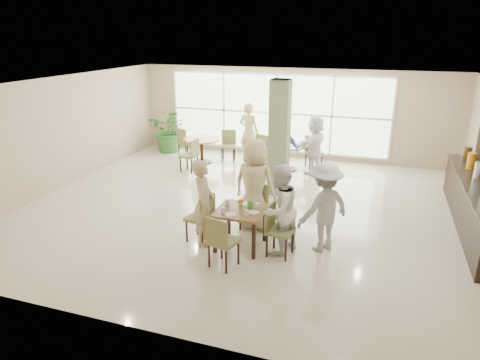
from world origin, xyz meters
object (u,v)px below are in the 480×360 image
(main_table, at_px, (241,215))
(teen_right, at_px, (279,210))
(potted_plant, at_px, (170,130))
(round_table_right, at_px, (287,150))
(adult_a, at_px, (281,150))
(round_table_left, at_px, (202,144))
(teen_standing, at_px, (324,207))
(buffet_counter, at_px, (477,202))
(teen_far, at_px, (255,185))
(adult_standing, at_px, (249,132))
(adult_b, at_px, (315,144))
(teen_left, at_px, (204,203))

(main_table, bearing_deg, teen_right, 2.09)
(potted_plant, bearing_deg, main_table, -52.35)
(main_table, bearing_deg, potted_plant, 127.65)
(main_table, height_order, round_table_right, same)
(main_table, relative_size, adult_a, 0.54)
(round_table_left, relative_size, teen_standing, 0.67)
(buffet_counter, height_order, teen_standing, buffet_counter)
(adult_a, bearing_deg, potted_plant, 158.02)
(teen_far, distance_m, teen_right, 1.12)
(buffet_counter, height_order, adult_a, buffet_counter)
(teen_right, bearing_deg, main_table, -66.03)
(round_table_left, height_order, adult_standing, adult_standing)
(adult_a, bearing_deg, adult_b, 46.38)
(main_table, distance_m, adult_b, 4.98)
(teen_left, distance_m, adult_a, 4.19)
(teen_left, bearing_deg, buffet_counter, -81.16)
(round_table_right, xyz_separation_m, buffet_counter, (4.51, -2.64, -0.03))
(potted_plant, bearing_deg, adult_a, -20.75)
(potted_plant, relative_size, teen_right, 0.87)
(main_table, bearing_deg, adult_a, 93.01)
(teen_far, distance_m, adult_a, 3.22)
(teen_far, bearing_deg, adult_b, -87.87)
(main_table, relative_size, potted_plant, 0.60)
(round_table_right, height_order, buffet_counter, buffet_counter)
(adult_standing, bearing_deg, buffet_counter, 164.62)
(main_table, bearing_deg, teen_standing, 14.82)
(round_table_left, bearing_deg, round_table_right, 2.80)
(round_table_left, relative_size, adult_standing, 0.62)
(teen_left, bearing_deg, adult_b, -30.79)
(teen_right, bearing_deg, teen_left, -64.38)
(main_table, height_order, potted_plant, potted_plant)
(round_table_left, distance_m, adult_b, 3.43)
(buffet_counter, relative_size, adult_standing, 2.60)
(teen_right, distance_m, adult_b, 4.92)
(adult_b, bearing_deg, adult_standing, -88.56)
(teen_standing, xyz_separation_m, adult_a, (-1.67, 3.71, -0.03))
(round_table_left, distance_m, teen_far, 4.89)
(potted_plant, height_order, adult_standing, adult_standing)
(teen_left, xyz_separation_m, adult_b, (1.26, 5.01, -0.00))
(teen_left, bearing_deg, round_table_right, -22.11)
(teen_left, relative_size, adult_b, 1.00)
(adult_b, bearing_deg, round_table_right, -73.82)
(main_table, xyz_separation_m, adult_b, (0.56, 4.94, 0.18))
(round_table_right, xyz_separation_m, teen_standing, (1.69, -4.57, 0.26))
(round_table_left, xyz_separation_m, adult_standing, (1.29, 0.72, 0.33))
(teen_right, bearing_deg, round_table_right, -147.34)
(round_table_left, height_order, round_table_right, same)
(teen_left, height_order, adult_a, teen_left)
(teen_standing, bearing_deg, round_table_right, -117.94)
(buffet_counter, bearing_deg, teen_left, -154.47)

